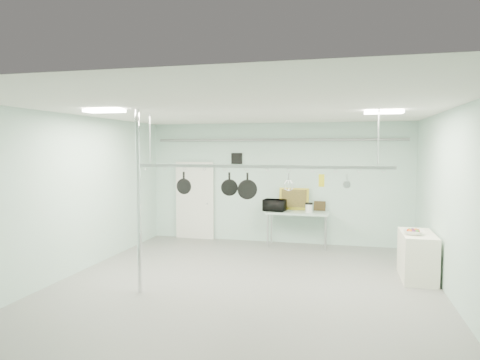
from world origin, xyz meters
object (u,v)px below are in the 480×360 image
(chrome_pole, at_px, (139,202))
(microwave, at_px, (275,205))
(side_cabinet, at_px, (417,256))
(pot_rack, at_px, (257,165))
(fruit_bowl, at_px, (413,232))
(skillet_mid, at_px, (229,184))
(prep_table, at_px, (297,214))
(skillet_left, at_px, (184,182))
(skillet_right, at_px, (247,186))
(coffee_canister, at_px, (309,208))

(chrome_pole, distance_m, microwave, 4.53)
(side_cabinet, bearing_deg, pot_rack, -159.55)
(fruit_bowl, height_order, skillet_mid, skillet_mid)
(prep_table, relative_size, skillet_left, 3.96)
(chrome_pole, xyz_separation_m, skillet_mid, (1.38, 0.90, 0.28))
(fruit_bowl, relative_size, skillet_left, 0.88)
(skillet_left, height_order, skillet_mid, same)
(microwave, bearing_deg, chrome_pole, 76.66)
(skillet_left, bearing_deg, side_cabinet, 18.45)
(chrome_pole, distance_m, skillet_right, 1.96)
(prep_table, bearing_deg, microwave, -175.57)
(chrome_pole, xyz_separation_m, fruit_bowl, (4.73, 1.81, -0.66))
(side_cabinet, bearing_deg, skillet_left, -165.86)
(prep_table, distance_m, skillet_right, 3.50)
(prep_table, bearing_deg, chrome_pole, -118.71)
(side_cabinet, height_order, fruit_bowl, fruit_bowl)
(chrome_pole, xyz_separation_m, prep_table, (2.30, 4.20, -0.77))
(chrome_pole, height_order, skillet_right, chrome_pole)
(microwave, height_order, skillet_left, skillet_left)
(coffee_canister, bearing_deg, prep_table, 163.02)
(pot_rack, distance_m, microwave, 3.46)
(pot_rack, relative_size, coffee_canister, 22.69)
(side_cabinet, distance_m, coffee_canister, 3.14)
(chrome_pole, relative_size, coffee_canister, 15.13)
(chrome_pole, bearing_deg, pot_rack, 25.35)
(prep_table, height_order, side_cabinet, prep_table)
(prep_table, height_order, microwave, microwave)
(prep_table, height_order, skillet_right, skillet_right)
(coffee_canister, height_order, skillet_mid, skillet_mid)
(side_cabinet, bearing_deg, microwave, 145.50)
(prep_table, bearing_deg, fruit_bowl, -44.49)
(coffee_canister, bearing_deg, fruit_bowl, -47.11)
(skillet_left, bearing_deg, chrome_pole, -113.97)
(pot_rack, relative_size, skillet_left, 11.87)
(microwave, distance_m, skillet_left, 3.58)
(microwave, bearing_deg, skillet_mid, 93.25)
(side_cabinet, height_order, coffee_canister, coffee_canister)
(skillet_left, distance_m, skillet_right, 1.24)
(microwave, height_order, fruit_bowl, microwave)
(microwave, relative_size, fruit_bowl, 1.54)
(microwave, height_order, skillet_mid, skillet_mid)
(prep_table, distance_m, coffee_canister, 0.36)
(skillet_mid, relative_size, skillet_right, 0.85)
(pot_rack, relative_size, skillet_mid, 11.52)
(chrome_pole, bearing_deg, microwave, 67.57)
(skillet_mid, bearing_deg, fruit_bowl, 1.00)
(coffee_canister, relative_size, skillet_left, 0.52)
(fruit_bowl, bearing_deg, coffee_canister, 132.89)
(skillet_right, bearing_deg, microwave, 65.46)
(prep_table, relative_size, pot_rack, 0.33)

